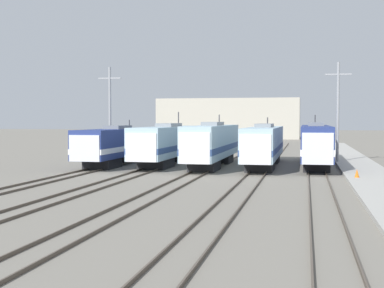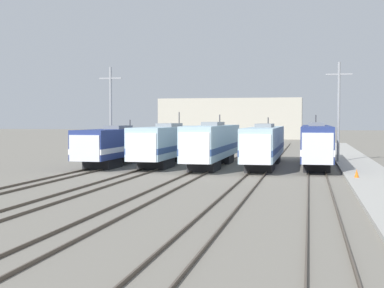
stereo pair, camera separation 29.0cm
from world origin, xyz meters
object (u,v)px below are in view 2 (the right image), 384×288
Objects in this scene: locomotive_center_right at (264,145)px; locomotive_far_right at (316,144)px; catenary_tower_right at (339,110)px; locomotive_far_left at (117,145)px; catenary_tower_left at (111,111)px; traffic_cone at (357,173)px; locomotive_center at (212,144)px; locomotive_center_left at (168,143)px.

locomotive_far_right is (4.94, 1.51, 0.06)m from locomotive_center_right.
catenary_tower_right reaches higher than locomotive_center_right.
locomotive_far_left is 1.60× the size of catenary_tower_left.
locomotive_center_right is 30.73× the size of traffic_cone.
traffic_cone is at bearing -22.92° from locomotive_far_left.
locomotive_far_right is (19.77, 2.47, 0.16)m from locomotive_far_left.
locomotive_far_right is 1.90× the size of catenary_tower_left.
locomotive_far_right is at bearing 7.13° from locomotive_far_left.
locomotive_center_right is at bearing 3.72° from locomotive_far_left.
locomotive_far_right is 1.90× the size of catenary_tower_right.
locomotive_center is at bearing -152.87° from catenary_tower_right.
catenary_tower_right is (12.16, 6.23, 3.32)m from locomotive_center.
locomotive_center is 10.22m from locomotive_far_right.
locomotive_far_left is 23.14m from catenary_tower_right.
locomotive_center_right is at bearing -4.42° from locomotive_center_left.
locomotive_far_right is at bearing -9.08° from catenary_tower_left.
locomotive_center is 28.32× the size of traffic_cone.
traffic_cone is at bearing -32.57° from locomotive_center_left.
locomotive_far_right reaches higher than traffic_cone.
locomotive_center is at bearing -20.55° from locomotive_center_left.
locomotive_center_right is 18.84m from catenary_tower_left.
locomotive_center_left is 0.96× the size of locomotive_far_right.
locomotive_center_left is at bearing -177.13° from locomotive_far_right.
catenary_tower_left is 25.02m from catenary_tower_right.
locomotive_far_left is at bearing -63.98° from catenary_tower_left.
locomotive_center_left is at bearing -28.92° from catenary_tower_left.
catenary_tower_right reaches higher than traffic_cone.
locomotive_far_left is 0.87× the size of locomotive_center_right.
locomotive_center_left is 9.91m from locomotive_center_right.
locomotive_center_left is at bearing -165.64° from catenary_tower_right.
locomotive_center_right is at bearing -144.53° from catenary_tower_right.
catenary_tower_left reaches higher than locomotive_center.
catenary_tower_right reaches higher than locomotive_center.
locomotive_center_right is (9.88, -0.76, -0.01)m from locomotive_center_left.
catenary_tower_right reaches higher than locomotive_far_right.
locomotive_far_left is at bearing -160.71° from locomotive_center_left.
locomotive_far_right is (9.88, 2.59, -0.02)m from locomotive_center.
locomotive_far_left is 0.84× the size of locomotive_far_right.
locomotive_center_left is 5.28m from locomotive_center.
locomotive_far_left reaches higher than traffic_cone.
locomotive_center_left is at bearing 19.29° from locomotive_far_left.
locomotive_center_left is at bearing 175.58° from locomotive_center_right.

